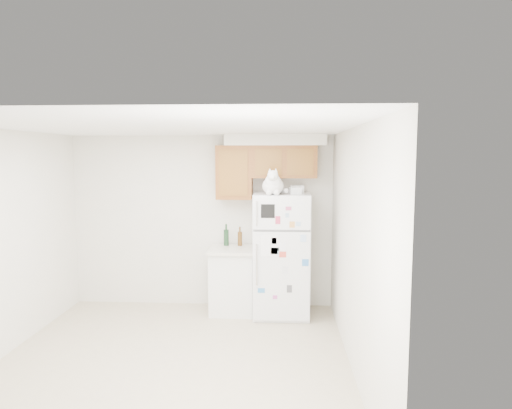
# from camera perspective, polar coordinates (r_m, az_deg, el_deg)

# --- Properties ---
(ground_plane) EXTENTS (3.80, 4.00, 0.01)m
(ground_plane) POSITION_cam_1_polar(r_m,az_deg,el_deg) (5.22, -10.51, -19.08)
(ground_plane) COLOR #BCAD90
(room_shell) EXTENTS (3.84, 4.04, 2.52)m
(room_shell) POSITION_cam_1_polar(r_m,az_deg,el_deg) (4.97, -8.86, -0.17)
(room_shell) COLOR beige
(room_shell) RESTS_ON ground_plane
(refrigerator) EXTENTS (0.76, 0.78, 1.70)m
(refrigerator) POSITION_cam_1_polar(r_m,az_deg,el_deg) (6.34, 3.20, -6.26)
(refrigerator) COLOR silver
(refrigerator) RESTS_ON ground_plane
(base_counter) EXTENTS (0.64, 0.64, 0.92)m
(base_counter) POSITION_cam_1_polar(r_m,az_deg,el_deg) (6.54, -2.95, -9.37)
(base_counter) COLOR white
(base_counter) RESTS_ON ground_plane
(cat) EXTENTS (0.35, 0.51, 0.36)m
(cat) POSITION_cam_1_polar(r_m,az_deg,el_deg) (5.98, 2.16, 2.51)
(cat) COLOR white
(cat) RESTS_ON refrigerator
(storage_box_back) EXTENTS (0.19, 0.15, 0.10)m
(storage_box_back) POSITION_cam_1_polar(r_m,az_deg,el_deg) (6.32, 5.14, 1.93)
(storage_box_back) COLOR white
(storage_box_back) RESTS_ON refrigerator
(storage_box_front) EXTENTS (0.17, 0.14, 0.09)m
(storage_box_front) POSITION_cam_1_polar(r_m,az_deg,el_deg) (6.12, 4.93, 1.75)
(storage_box_front) COLOR white
(storage_box_front) RESTS_ON refrigerator
(bottle_green) EXTENTS (0.07, 0.07, 0.31)m
(bottle_green) POSITION_cam_1_polar(r_m,az_deg,el_deg) (6.59, -3.74, -3.79)
(bottle_green) COLOR #19381E
(bottle_green) RESTS_ON base_counter
(bottle_amber) EXTENTS (0.06, 0.06, 0.28)m
(bottle_amber) POSITION_cam_1_polar(r_m,az_deg,el_deg) (6.56, -2.03, -3.98)
(bottle_amber) COLOR #593814
(bottle_amber) RESTS_ON base_counter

